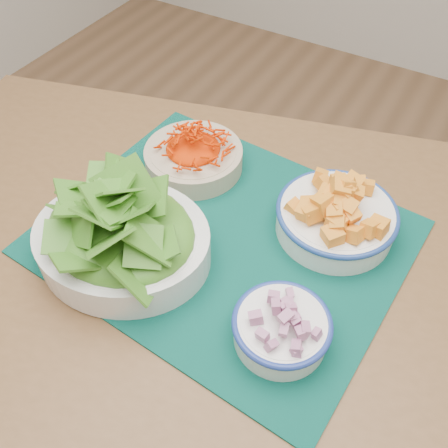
% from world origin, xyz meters
% --- Properties ---
extents(ground, '(4.00, 4.00, 0.00)m').
position_xyz_m(ground, '(0.00, 0.00, 0.00)').
color(ground, '#946A47').
rests_on(ground, ground).
extents(table, '(1.43, 1.14, 0.75)m').
position_xyz_m(table, '(0.08, -0.07, 0.66)').
color(table, brown).
rests_on(table, ground).
extents(placemat, '(0.60, 0.50, 0.00)m').
position_xyz_m(placemat, '(0.06, -0.02, 0.75)').
color(placemat, '#012E27').
rests_on(placemat, table).
extents(carrot_bowl, '(0.23, 0.23, 0.07)m').
position_xyz_m(carrot_bowl, '(-0.07, 0.10, 0.79)').
color(carrot_bowl, '#C2AF90').
rests_on(carrot_bowl, placemat).
extents(squash_bowl, '(0.20, 0.20, 0.10)m').
position_xyz_m(squash_bowl, '(0.22, 0.09, 0.80)').
color(squash_bowl, white).
rests_on(squash_bowl, placemat).
extents(lettuce_bowl, '(0.33, 0.30, 0.14)m').
position_xyz_m(lettuce_bowl, '(-0.05, -0.14, 0.82)').
color(lettuce_bowl, white).
rests_on(lettuce_bowl, placemat).
extents(onion_bowl, '(0.15, 0.15, 0.07)m').
position_xyz_m(onion_bowl, '(0.23, -0.14, 0.79)').
color(onion_bowl, white).
rests_on(onion_bowl, placemat).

